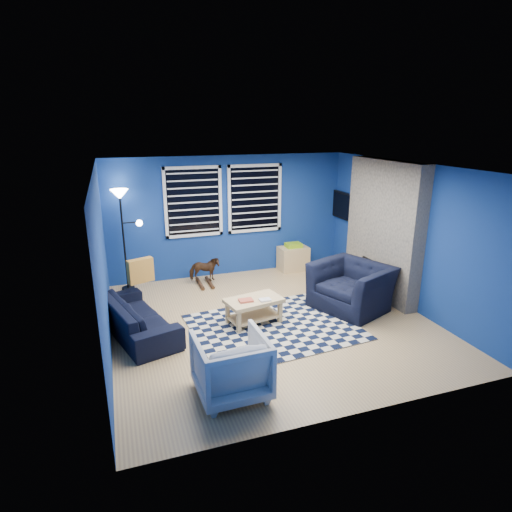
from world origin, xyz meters
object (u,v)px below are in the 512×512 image
at_px(armchair_bent, 231,366).
at_px(coffee_table, 254,306).
at_px(armchair_big, 351,287).
at_px(tv, 345,206).
at_px(rocking_horse, 204,270).
at_px(floor_lamp, 122,208).
at_px(cabinet, 293,258).
at_px(sofa, 137,317).

height_order(armchair_bent, coffee_table, armchair_bent).
bearing_deg(armchair_bent, armchair_big, -148.62).
relative_size(tv, rocking_horse, 1.67).
bearing_deg(tv, rocking_horse, -179.62).
relative_size(rocking_horse, floor_lamp, 0.31).
relative_size(armchair_bent, cabinet, 1.31).
height_order(rocking_horse, coffee_table, rocking_horse).
distance_m(armchair_big, cabinet, 2.21).
distance_m(armchair_big, armchair_bent, 3.16).
bearing_deg(cabinet, floor_lamp, 177.79).
height_order(coffee_table, cabinet, cabinet).
distance_m(sofa, armchair_bent, 2.19).
distance_m(sofa, cabinet, 3.98).
relative_size(tv, armchair_bent, 1.19).
bearing_deg(cabinet, tv, -15.30).
xyz_separation_m(armchair_bent, cabinet, (2.51, 3.94, -0.11)).
relative_size(tv, cabinet, 1.56).
xyz_separation_m(coffee_table, floor_lamp, (-1.83, 2.22, 1.29)).
bearing_deg(armchair_big, floor_lamp, -144.04).
bearing_deg(floor_lamp, armchair_bent, -76.02).
bearing_deg(tv, floor_lamp, 176.92).
distance_m(rocking_horse, coffee_table, 1.99).
bearing_deg(coffee_table, armchair_big, 0.71).
bearing_deg(floor_lamp, cabinet, 0.06).
xyz_separation_m(sofa, armchair_big, (3.60, -0.24, 0.12)).
distance_m(coffee_table, cabinet, 2.78).
xyz_separation_m(tv, sofa, (-4.55, -1.71, -1.13)).
bearing_deg(tv, coffee_table, -144.21).
bearing_deg(coffee_table, tv, 35.79).
height_order(rocking_horse, floor_lamp, floor_lamp).
relative_size(sofa, cabinet, 2.92).
bearing_deg(armchair_bent, sofa, -66.07).
relative_size(sofa, armchair_bent, 2.22).
height_order(tv, armchair_big, tv).
height_order(rocking_horse, cabinet, cabinet).
bearing_deg(sofa, tv, -85.57).
height_order(armchair_big, rocking_horse, armchair_big).
relative_size(sofa, floor_lamp, 0.96).
relative_size(sofa, rocking_horse, 3.13).
bearing_deg(armchair_big, sofa, -116.62).
xyz_separation_m(tv, coffee_table, (-2.74, -1.98, -1.09)).
bearing_deg(cabinet, coffee_table, -128.98).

